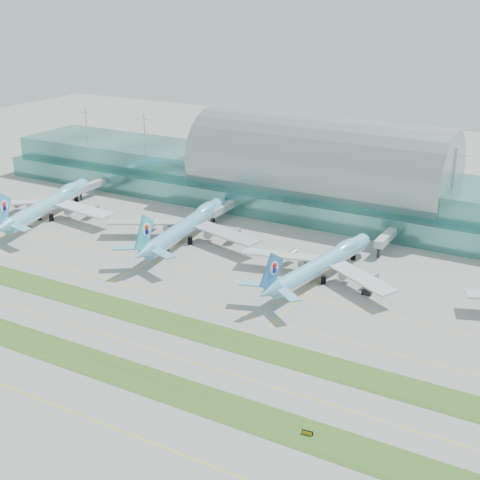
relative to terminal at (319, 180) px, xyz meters
The scene contains 17 objects.
ground 129.58m from the terminal, 90.00° to the right, with size 700.00×700.00×0.00m, color gray.
terminal is the anchor object (origin of this frame).
grass_strip_near 157.43m from the terminal, 90.00° to the right, with size 420.00×12.00×0.08m, color #2D591E.
grass_strip_far 127.58m from the terminal, 90.00° to the right, with size 420.00×12.00×0.08m, color #2D591E.
taxiline_a 177.36m from the terminal, 90.00° to the right, with size 420.00×0.35×0.01m, color yellow.
taxiline_b 143.50m from the terminal, 90.00° to the right, with size 420.00×0.35×0.01m, color yellow.
taxiline_c 111.70m from the terminal, 90.01° to the right, with size 420.00×0.35×0.01m, color yellow.
taxiline_d 89.92m from the terminal, 90.01° to the right, with size 420.00×0.35×0.01m, color yellow.
airliner_a 122.82m from the terminal, 145.24° to the right, with size 67.04×77.43×21.62m.
airliner_b 70.46m from the terminal, 115.86° to the right, with size 68.36×78.11×21.50m.
airliner_c 79.51m from the terminal, 65.39° to the right, with size 61.91×70.95×19.58m.
gse_b 131.33m from the terminal, 138.32° to the right, with size 3.33×1.85×1.44m, color black.
gse_c 88.32m from the terminal, 118.39° to the right, with size 3.62×2.07×1.49m, color black.
gse_d 86.91m from the terminal, 110.58° to the right, with size 3.42×1.93×1.71m, color black.
gse_e 84.11m from the terminal, 69.87° to the right, with size 3.51×1.97×1.37m, color yellow.
gse_f 93.82m from the terminal, 56.46° to the right, with size 3.37×1.94×1.55m, color black.
taxiway_sign_east 170.05m from the terminal, 67.49° to the right, with size 2.75×0.61×1.16m.
Camera 1 is at (114.80, -147.72, 97.32)m, focal length 50.00 mm.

